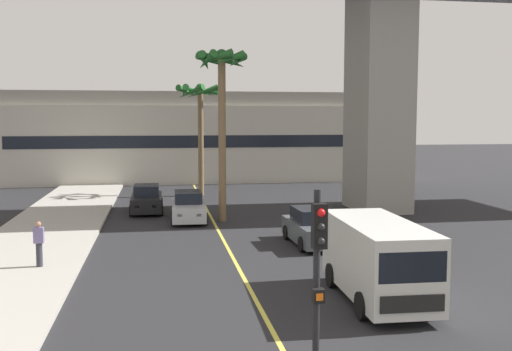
% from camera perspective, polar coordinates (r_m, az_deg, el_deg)
% --- Properties ---
extents(lane_stripe_center, '(0.14, 56.00, 0.01)m').
position_cam_1_polar(lane_stripe_center, '(27.45, -3.45, -5.76)').
color(lane_stripe_center, '#DBCC4C').
rests_on(lane_stripe_center, ground).
extents(pier_building_backdrop, '(32.45, 8.04, 7.57)m').
position_cam_1_polar(pier_building_backdrop, '(51.78, -6.37, 3.70)').
color(pier_building_backdrop, beige).
rests_on(pier_building_backdrop, ground).
extents(car_queue_front, '(1.85, 4.11, 1.56)m').
position_cam_1_polar(car_queue_front, '(34.43, -10.55, -2.32)').
color(car_queue_front, black).
rests_on(car_queue_front, ground).
extents(car_queue_second, '(1.94, 4.15, 1.56)m').
position_cam_1_polar(car_queue_second, '(25.34, 5.47, -5.08)').
color(car_queue_second, '#4C5156').
rests_on(car_queue_second, ground).
extents(car_queue_third, '(1.92, 4.14, 1.56)m').
position_cam_1_polar(car_queue_third, '(31.14, -6.57, -3.09)').
color(car_queue_third, '#B7BABF').
rests_on(car_queue_third, ground).
extents(delivery_van, '(2.27, 5.30, 2.36)m').
position_cam_1_polar(delivery_van, '(17.86, 11.73, -7.84)').
color(delivery_van, silver).
rests_on(delivery_van, ground).
extents(traffic_light_median_near, '(0.24, 0.37, 4.20)m').
position_cam_1_polar(traffic_light_median_near, '(10.17, 6.00, -9.74)').
color(traffic_light_median_near, black).
rests_on(traffic_light_median_near, ground).
extents(palm_tree_near_median, '(2.76, 2.76, 8.92)m').
position_cam_1_polar(palm_tree_near_median, '(30.67, -3.33, 8.92)').
color(palm_tree_near_median, brown).
rests_on(palm_tree_near_median, ground).
extents(palm_tree_mid_median, '(3.45, 3.45, 7.78)m').
position_cam_1_polar(palm_tree_mid_median, '(41.00, -5.41, 6.97)').
color(palm_tree_mid_median, brown).
rests_on(palm_tree_mid_median, ground).
extents(pedestrian_near_crosswalk, '(0.34, 0.22, 1.62)m').
position_cam_1_polar(pedestrian_near_crosswalk, '(22.28, -20.29, -6.16)').
color(pedestrian_near_crosswalk, '#2D2D38').
rests_on(pedestrian_near_crosswalk, sidewalk_left).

